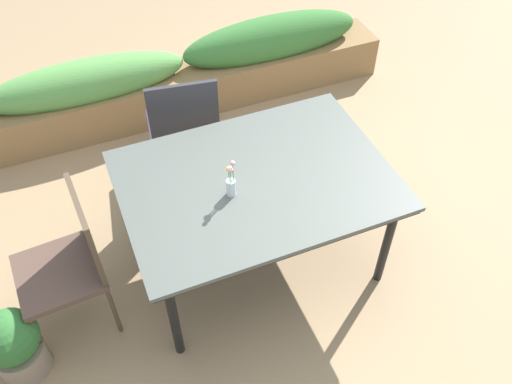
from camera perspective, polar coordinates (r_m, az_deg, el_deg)
The scene contains 7 objects.
ground_plane at distance 3.79m, azimuth 1.14°, elevation -6.61°, with size 12.00×12.00×0.00m, color #9E7F5B.
dining_table at distance 3.24m, azimuth 0.00°, elevation 0.69°, with size 1.58×1.14×0.77m.
chair_far_side at distance 3.95m, azimuth -7.55°, elevation 6.91°, with size 0.56×0.56×0.98m.
chair_end_left at distance 3.26m, azimuth -18.81°, elevation -6.63°, with size 0.50×0.50×0.98m.
flower_vase at distance 3.05m, azimuth -2.65°, elevation 1.01°, with size 0.06×0.05×0.26m.
planter_box at distance 4.83m, azimuth -7.24°, elevation 12.03°, with size 3.59×0.43×0.69m.
potted_plant at distance 3.42m, azimuth -23.92°, elevation -14.36°, with size 0.32×0.32×0.50m.
Camera 1 is at (-0.93, -2.06, 3.04)m, focal length 38.33 mm.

